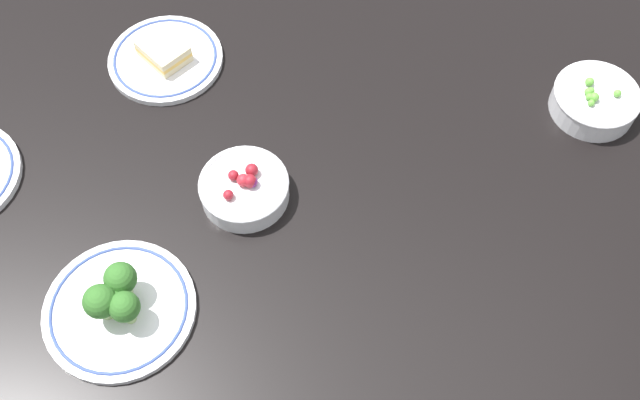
{
  "coord_description": "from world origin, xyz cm",
  "views": [
    {
      "loc": [
        10.19,
        -58.57,
        105.34
      ],
      "look_at": [
        0.0,
        0.0,
        6.0
      ],
      "focal_mm": 42.08,
      "sensor_mm": 36.0,
      "label": 1
    }
  ],
  "objects_px": {
    "plate_sandwich": "(165,57)",
    "plate_broccoli": "(118,305)",
    "bowl_berries": "(245,186)",
    "bowl_peas": "(595,100)"
  },
  "relations": [
    {
      "from": "plate_broccoli",
      "to": "bowl_peas",
      "type": "xyz_separation_m",
      "value": [
        0.67,
        0.49,
        0.0
      ]
    },
    {
      "from": "bowl_berries",
      "to": "bowl_peas",
      "type": "relative_size",
      "value": 0.98
    },
    {
      "from": "bowl_berries",
      "to": "plate_broccoli",
      "type": "distance_m",
      "value": 0.26
    },
    {
      "from": "plate_sandwich",
      "to": "plate_broccoli",
      "type": "bearing_deg",
      "value": -81.93
    },
    {
      "from": "bowl_berries",
      "to": "bowl_peas",
      "type": "xyz_separation_m",
      "value": [
        0.54,
        0.26,
        0.0
      ]
    },
    {
      "from": "plate_broccoli",
      "to": "plate_sandwich",
      "type": "height_order",
      "value": "plate_broccoli"
    },
    {
      "from": "bowl_berries",
      "to": "plate_sandwich",
      "type": "relative_size",
      "value": 0.7
    },
    {
      "from": "bowl_berries",
      "to": "plate_broccoli",
      "type": "height_order",
      "value": "plate_broccoli"
    },
    {
      "from": "bowl_berries",
      "to": "plate_broccoli",
      "type": "bearing_deg",
      "value": -120.53
    },
    {
      "from": "plate_broccoli",
      "to": "bowl_peas",
      "type": "bearing_deg",
      "value": 36.08
    }
  ]
}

